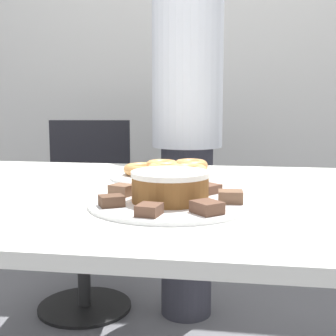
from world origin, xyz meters
name	(u,v)px	position (x,y,z in m)	size (l,w,h in m)	color
wall_back	(203,46)	(0.00, 1.64, 1.30)	(8.00, 0.05, 2.60)	silver
table	(152,218)	(0.00, 0.00, 0.66)	(1.69, 1.07, 0.73)	silver
person_standing	(188,130)	(0.00, 0.83, 0.85)	(0.31, 0.31, 1.59)	#383842
office_chair_left	(85,220)	(-0.49, 0.87, 0.42)	(0.49, 0.49, 0.88)	black
plate_cake	(170,204)	(0.08, -0.16, 0.74)	(0.38, 0.38, 0.01)	white
plate_donuts	(166,176)	(0.00, 0.22, 0.74)	(0.34, 0.34, 0.01)	white
frosted_cake	(170,186)	(0.08, -0.16, 0.78)	(0.18, 0.18, 0.07)	brown
lamington_0	(207,207)	(0.17, -0.27, 0.76)	(0.08, 0.08, 0.03)	brown
lamington_1	(230,197)	(0.21, -0.16, 0.76)	(0.06, 0.05, 0.03)	brown
lamington_2	(208,189)	(0.15, -0.05, 0.76)	(0.07, 0.07, 0.02)	brown
lamington_3	(163,185)	(0.04, -0.03, 0.76)	(0.06, 0.06, 0.03)	brown
lamington_4	(122,190)	(-0.05, -0.11, 0.76)	(0.07, 0.06, 0.03)	brown
lamington_5	(112,201)	(-0.05, -0.23, 0.76)	(0.07, 0.06, 0.02)	#513828
lamington_6	(149,210)	(0.05, -0.30, 0.76)	(0.05, 0.06, 0.02)	brown
donut_0	(166,169)	(0.00, 0.22, 0.76)	(0.11, 0.11, 0.04)	tan
donut_1	(188,171)	(0.08, 0.20, 0.76)	(0.12, 0.12, 0.04)	tan
donut_2	(191,166)	(0.07, 0.30, 0.76)	(0.11, 0.11, 0.04)	#C68447
donut_3	(162,166)	(-0.02, 0.28, 0.76)	(0.11, 0.11, 0.04)	#D18E4C
donut_4	(144,169)	(-0.07, 0.22, 0.76)	(0.13, 0.13, 0.03)	#D18E4C
donut_5	(158,176)	(0.00, 0.11, 0.76)	(0.11, 0.11, 0.03)	#C68447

